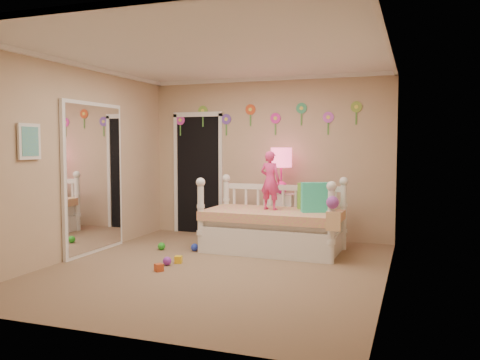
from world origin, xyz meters
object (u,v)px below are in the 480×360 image
at_px(nightstand, 281,218).
at_px(table_lamp, 281,163).
at_px(child, 270,181).
at_px(daybed, 273,214).

distance_m(nightstand, table_lamp, 0.85).
bearing_deg(child, table_lamp, -75.15).
distance_m(child, nightstand, 0.93).
height_order(nightstand, table_lamp, table_lamp).
bearing_deg(nightstand, child, -82.76).
bearing_deg(child, nightstand, -75.15).
distance_m(child, table_lamp, 0.72).
height_order(daybed, nightstand, daybed).
xyz_separation_m(child, nightstand, (-0.02, 0.69, -0.63)).
xyz_separation_m(daybed, table_lamp, (-0.08, 0.72, 0.70)).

